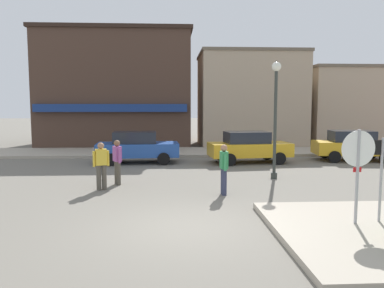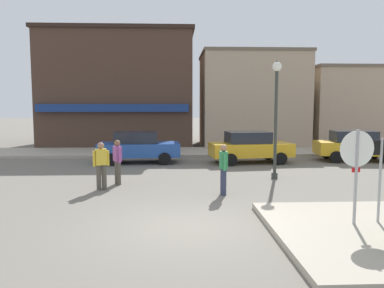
{
  "view_description": "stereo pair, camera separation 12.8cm",
  "coord_description": "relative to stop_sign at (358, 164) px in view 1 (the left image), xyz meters",
  "views": [
    {
      "loc": [
        -0.36,
        -8.47,
        2.82
      ],
      "look_at": [
        0.34,
        4.5,
        1.5
      ],
      "focal_mm": 35.0,
      "sensor_mm": 36.0,
      "label": 1
    },
    {
      "loc": [
        -0.24,
        -8.48,
        2.82
      ],
      "look_at": [
        0.34,
        4.5,
        1.5
      ],
      "focal_mm": 35.0,
      "sensor_mm": 36.0,
      "label": 2
    }
  ],
  "objects": [
    {
      "name": "ground_plane",
      "position": [
        -3.82,
        0.35,
        -1.52
      ],
      "size": [
        160.0,
        160.0,
        0.0
      ],
      "primitive_type": "plane",
      "color": "#6B665B"
    },
    {
      "name": "pedestrian_crossing_near",
      "position": [
        -6.14,
        5.27,
        -0.65
      ],
      "size": [
        0.36,
        0.53,
        1.61
      ],
      "color": "#4C473D",
      "rests_on": "ground"
    },
    {
      "name": "pedestrian_kerb_side",
      "position": [
        -6.56,
        4.42,
        -0.65
      ],
      "size": [
        0.55,
        0.33,
        1.61
      ],
      "color": "#4C473D",
      "rests_on": "ground"
    },
    {
      "name": "parked_car_nearest",
      "position": [
        -5.91,
        10.45,
        -0.71
      ],
      "size": [
        4.09,
        2.05,
        1.56
      ],
      "color": "#234C9E",
      "rests_on": "ground"
    },
    {
      "name": "kerb_far",
      "position": [
        -3.82,
        14.2,
        -1.44
      ],
      "size": [
        80.0,
        4.0,
        0.15
      ],
      "primitive_type": "cube",
      "color": "#A89E8C",
      "rests_on": "ground"
    },
    {
      "name": "one_way_sign",
      "position": [
        0.63,
        0.12,
        -0.19
      ],
      "size": [
        0.6,
        0.08,
        2.1
      ],
      "color": "#9E9EA3",
      "rests_on": "ground"
    },
    {
      "name": "pedestrian_crossing_far",
      "position": [
        -2.54,
        3.54,
        -0.65
      ],
      "size": [
        0.24,
        0.55,
        1.61
      ],
      "color": "#2D334C",
      "rests_on": "ground"
    },
    {
      "name": "building_corner_shop",
      "position": [
        -8.05,
        20.54,
        2.48
      ],
      "size": [
        10.5,
        9.19,
        7.98
      ],
      "color": "#473328",
      "rests_on": "ground"
    },
    {
      "name": "parked_car_third",
      "position": [
        5.19,
        10.62,
        -0.71
      ],
      "size": [
        4.17,
        2.21,
        1.56
      ],
      "color": "gold",
      "rests_on": "ground"
    },
    {
      "name": "parked_car_second",
      "position": [
        -0.36,
        10.2,
        -0.71
      ],
      "size": [
        4.16,
        2.21,
        1.56
      ],
      "color": "gold",
      "rests_on": "ground"
    },
    {
      "name": "building_storefront_left_mid",
      "position": [
        9.17,
        19.62,
        1.28
      ],
      "size": [
        7.54,
        6.84,
        5.58
      ],
      "color": "tan",
      "rests_on": "ground"
    },
    {
      "name": "lamp_post",
      "position": [
        -0.21,
        6.09,
        1.44
      ],
      "size": [
        0.36,
        0.36,
        4.54
      ],
      "color": "#333833",
      "rests_on": "ground"
    },
    {
      "name": "stop_sign",
      "position": [
        0.0,
        0.0,
        0.0
      ],
      "size": [
        0.82,
        0.1,
        2.3
      ],
      "color": "#9E9EA3",
      "rests_on": "ground"
    },
    {
      "name": "building_storefront_left_near",
      "position": [
        1.38,
        18.64,
        1.76
      ],
      "size": [
        7.21,
        5.65,
        6.54
      ],
      "color": "tan",
      "rests_on": "ground"
    }
  ]
}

